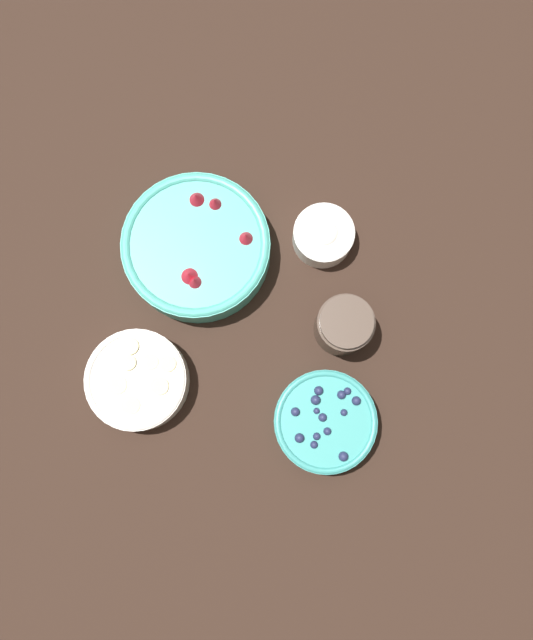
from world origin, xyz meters
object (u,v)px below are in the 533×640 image
(bowl_strawberries, at_px, (198,247))
(bowl_cream, at_px, (325,235))
(bowl_blueberries, at_px, (326,421))
(jar_chocolate, at_px, (345,325))
(bowl_bananas, at_px, (139,380))

(bowl_strawberries, xyz_separation_m, bowl_cream, (-0.02, -0.21, -0.01))
(bowl_blueberries, xyz_separation_m, jar_chocolate, (0.14, -0.06, 0.01))
(bowl_strawberries, bearing_deg, bowl_blueberries, -154.98)
(bowl_strawberries, relative_size, jar_chocolate, 2.65)
(bowl_strawberries, bearing_deg, jar_chocolate, -129.84)
(bowl_blueberries, bearing_deg, jar_chocolate, -22.91)
(bowl_bananas, bearing_deg, jar_chocolate, -86.44)
(jar_chocolate, bearing_deg, bowl_strawberries, 50.16)
(bowl_strawberries, bearing_deg, bowl_cream, -94.77)
(bowl_strawberries, height_order, bowl_bananas, bowl_strawberries)
(bowl_bananas, relative_size, bowl_cream, 1.60)
(bowl_cream, distance_m, jar_chocolate, 0.16)
(bowl_strawberries, relative_size, bowl_blueberries, 1.50)
(jar_chocolate, bearing_deg, bowl_bananas, 93.56)
(jar_chocolate, bearing_deg, bowl_cream, -0.34)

